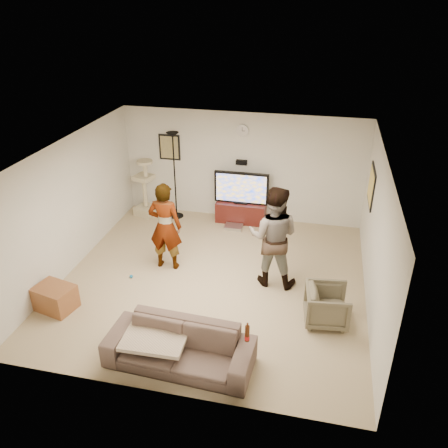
% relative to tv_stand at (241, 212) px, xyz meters
% --- Properties ---
extents(floor, '(5.50, 5.50, 0.02)m').
position_rel_tv_stand_xyz_m(floor, '(-0.04, -2.50, -0.25)').
color(floor, tan).
rests_on(floor, ground).
extents(ceiling, '(5.50, 5.50, 0.02)m').
position_rel_tv_stand_xyz_m(ceiling, '(-0.04, -2.50, 2.27)').
color(ceiling, silver).
rests_on(ceiling, wall_back).
extents(wall_back, '(5.50, 0.04, 2.50)m').
position_rel_tv_stand_xyz_m(wall_back, '(-0.04, 0.25, 1.01)').
color(wall_back, silver).
rests_on(wall_back, floor).
extents(wall_front, '(5.50, 0.04, 2.50)m').
position_rel_tv_stand_xyz_m(wall_front, '(-0.04, -5.25, 1.01)').
color(wall_front, silver).
rests_on(wall_front, floor).
extents(wall_left, '(0.04, 5.50, 2.50)m').
position_rel_tv_stand_xyz_m(wall_left, '(-2.79, -2.50, 1.01)').
color(wall_left, silver).
rests_on(wall_left, floor).
extents(wall_right, '(0.04, 5.50, 2.50)m').
position_rel_tv_stand_xyz_m(wall_right, '(2.71, -2.50, 1.01)').
color(wall_right, silver).
rests_on(wall_right, floor).
extents(wall_clock, '(0.26, 0.04, 0.26)m').
position_rel_tv_stand_xyz_m(wall_clock, '(-0.04, 0.22, 1.86)').
color(wall_clock, white).
rests_on(wall_clock, wall_back).
extents(wall_speaker, '(0.25, 0.10, 0.10)m').
position_rel_tv_stand_xyz_m(wall_speaker, '(-0.04, 0.19, 1.14)').
color(wall_speaker, black).
rests_on(wall_speaker, wall_back).
extents(picture_back, '(0.42, 0.03, 0.52)m').
position_rel_tv_stand_xyz_m(picture_back, '(-1.74, 0.23, 1.36)').
color(picture_back, '#8B7F52').
rests_on(picture_back, wall_back).
extents(picture_right, '(0.03, 0.78, 0.62)m').
position_rel_tv_stand_xyz_m(picture_right, '(2.69, -0.90, 1.26)').
color(picture_right, '#F5C557').
rests_on(picture_right, wall_right).
extents(tv_stand, '(1.14, 0.45, 0.47)m').
position_rel_tv_stand_xyz_m(tv_stand, '(0.00, 0.00, 0.00)').
color(tv_stand, '#3D120F').
rests_on(tv_stand, floor).
extents(console_box, '(0.40, 0.30, 0.07)m').
position_rel_tv_stand_xyz_m(console_box, '(-0.09, -0.40, -0.20)').
color(console_box, silver).
rests_on(console_box, floor).
extents(tv, '(1.24, 0.08, 0.73)m').
position_rel_tv_stand_xyz_m(tv, '(0.00, 0.00, 0.60)').
color(tv, black).
rests_on(tv, tv_stand).
extents(tv_screen, '(1.14, 0.01, 0.65)m').
position_rel_tv_stand_xyz_m(tv_screen, '(0.00, -0.04, 0.60)').
color(tv_screen, gold).
rests_on(tv_screen, tv).
extents(floor_lamp, '(0.32, 0.32, 2.05)m').
position_rel_tv_stand_xyz_m(floor_lamp, '(-1.54, -0.09, 0.79)').
color(floor_lamp, black).
rests_on(floor_lamp, floor).
extents(cat_tree, '(0.55, 0.55, 1.40)m').
position_rel_tv_stand_xyz_m(cat_tree, '(-2.29, -0.14, 0.46)').
color(cat_tree, '#B7AC89').
rests_on(cat_tree, floor).
extents(person_left, '(0.64, 0.43, 1.75)m').
position_rel_tv_stand_xyz_m(person_left, '(-1.03, -2.23, 0.64)').
color(person_left, '#A2A0B0').
rests_on(person_left, floor).
extents(person_right, '(0.96, 0.76, 1.90)m').
position_rel_tv_stand_xyz_m(person_right, '(1.01, -2.31, 0.71)').
color(person_right, teal).
rests_on(person_right, floor).
extents(sofa, '(2.15, 0.93, 0.62)m').
position_rel_tv_stand_xyz_m(sofa, '(0.00, -4.69, 0.07)').
color(sofa, brown).
rests_on(sofa, floor).
extents(throw_blanket, '(0.92, 0.73, 0.06)m').
position_rel_tv_stand_xyz_m(throw_blanket, '(-0.35, -4.69, 0.18)').
color(throw_blanket, '#C4AC90').
rests_on(throw_blanket, sofa).
extents(beer_bottle, '(0.06, 0.06, 0.25)m').
position_rel_tv_stand_xyz_m(beer_bottle, '(0.97, -4.69, 0.50)').
color(beer_bottle, '#3B1908').
rests_on(beer_bottle, sofa).
extents(armchair, '(0.76, 0.75, 0.63)m').
position_rel_tv_stand_xyz_m(armchair, '(2.03, -3.25, 0.08)').
color(armchair, brown).
rests_on(armchair, floor).
extents(side_table, '(0.73, 0.61, 0.43)m').
position_rel_tv_stand_xyz_m(side_table, '(-2.44, -3.91, -0.02)').
color(side_table, brown).
rests_on(side_table, floor).
extents(toy_ball, '(0.06, 0.06, 0.06)m').
position_rel_tv_stand_xyz_m(toy_ball, '(-1.57, -2.78, -0.20)').
color(toy_ball, '#1768A1').
rests_on(toy_ball, floor).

